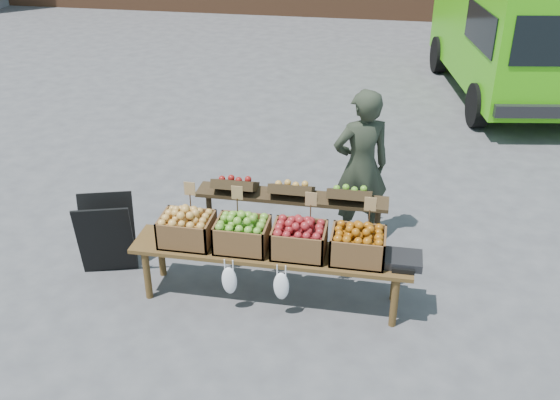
% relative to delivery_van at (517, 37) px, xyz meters
% --- Properties ---
extents(ground, '(80.00, 80.00, 0.00)m').
position_rel_delivery_van_xyz_m(ground, '(-3.93, -6.85, -1.11)').
color(ground, '#4B4B4E').
extents(delivery_van, '(3.04, 5.26, 2.22)m').
position_rel_delivery_van_xyz_m(delivery_van, '(0.00, 0.00, 0.00)').
color(delivery_van, '#41B70E').
rests_on(delivery_van, ground).
extents(vendor, '(0.77, 0.65, 1.78)m').
position_rel_delivery_van_xyz_m(vendor, '(-2.40, -5.54, -0.22)').
color(vendor, '#272D21').
rests_on(vendor, ground).
extents(chalkboard_sign, '(0.63, 0.46, 0.85)m').
position_rel_delivery_van_xyz_m(chalkboard_sign, '(-4.93, -6.68, -0.69)').
color(chalkboard_sign, black).
rests_on(chalkboard_sign, ground).
extents(back_table, '(2.10, 0.44, 1.04)m').
position_rel_delivery_van_xyz_m(back_table, '(-3.07, -6.15, -0.59)').
color(back_table, '#332616').
rests_on(back_table, ground).
extents(display_bench, '(2.70, 0.56, 0.57)m').
position_rel_delivery_van_xyz_m(display_bench, '(-3.15, -6.87, -0.83)').
color(display_bench, '#503819').
rests_on(display_bench, ground).
extents(crate_golden_apples, '(0.50, 0.40, 0.28)m').
position_rel_delivery_van_xyz_m(crate_golden_apples, '(-3.98, -6.87, -0.40)').
color(crate_golden_apples, gold).
rests_on(crate_golden_apples, display_bench).
extents(crate_russet_pears, '(0.50, 0.40, 0.28)m').
position_rel_delivery_van_xyz_m(crate_russet_pears, '(-3.43, -6.87, -0.40)').
color(crate_russet_pears, '#47882A').
rests_on(crate_russet_pears, display_bench).
extents(crate_red_apples, '(0.50, 0.40, 0.28)m').
position_rel_delivery_van_xyz_m(crate_red_apples, '(-2.88, -6.87, -0.40)').
color(crate_red_apples, maroon).
rests_on(crate_red_apples, display_bench).
extents(crate_green_apples, '(0.50, 0.40, 0.28)m').
position_rel_delivery_van_xyz_m(crate_green_apples, '(-2.33, -6.87, -0.40)').
color(crate_green_apples, '#AF5D0E').
rests_on(crate_green_apples, display_bench).
extents(weighing_scale, '(0.34, 0.30, 0.08)m').
position_rel_delivery_van_xyz_m(weighing_scale, '(-1.90, -6.87, -0.50)').
color(weighing_scale, black).
rests_on(weighing_scale, display_bench).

